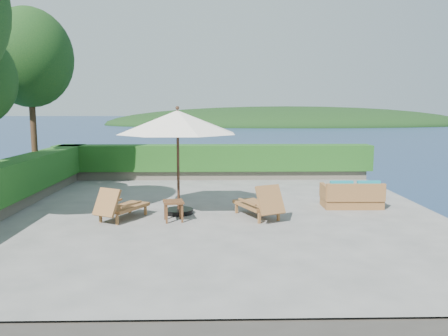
{
  "coord_description": "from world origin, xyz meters",
  "views": [
    {
      "loc": [
        0.03,
        -11.5,
        2.8
      ],
      "look_at": [
        0.3,
        0.8,
        1.1
      ],
      "focal_mm": 35.0,
      "sensor_mm": 36.0,
      "label": 1
    }
  ],
  "objects_px": {
    "wicker_loveseat": "(352,197)",
    "side_table": "(173,204)",
    "lounge_left": "(120,206)",
    "lounge_right": "(260,203)",
    "patio_umbrella": "(178,123)"
  },
  "relations": [
    {
      "from": "lounge_right",
      "to": "side_table",
      "type": "height_order",
      "value": "lounge_right"
    },
    {
      "from": "patio_umbrella",
      "to": "lounge_left",
      "type": "height_order",
      "value": "patio_umbrella"
    },
    {
      "from": "lounge_left",
      "to": "lounge_right",
      "type": "distance_m",
      "value": 3.53
    },
    {
      "from": "side_table",
      "to": "lounge_left",
      "type": "bearing_deg",
      "value": 173.46
    },
    {
      "from": "wicker_loveseat",
      "to": "lounge_right",
      "type": "bearing_deg",
      "value": -156.61
    },
    {
      "from": "lounge_left",
      "to": "patio_umbrella",
      "type": "bearing_deg",
      "value": 52.12
    },
    {
      "from": "wicker_loveseat",
      "to": "side_table",
      "type": "bearing_deg",
      "value": -163.42
    },
    {
      "from": "lounge_right",
      "to": "patio_umbrella",
      "type": "bearing_deg",
      "value": 140.74
    },
    {
      "from": "lounge_left",
      "to": "lounge_right",
      "type": "bearing_deg",
      "value": 29.66
    },
    {
      "from": "side_table",
      "to": "lounge_right",
      "type": "bearing_deg",
      "value": 6.6
    },
    {
      "from": "patio_umbrella",
      "to": "side_table",
      "type": "distance_m",
      "value": 2.13
    },
    {
      "from": "lounge_left",
      "to": "side_table",
      "type": "bearing_deg",
      "value": 21.56
    },
    {
      "from": "patio_umbrella",
      "to": "lounge_right",
      "type": "xyz_separation_m",
      "value": [
        2.11,
        -0.54,
        -2.02
      ]
    },
    {
      "from": "patio_umbrella",
      "to": "wicker_loveseat",
      "type": "xyz_separation_m",
      "value": [
        4.84,
        0.6,
        -2.09
      ]
    },
    {
      "from": "lounge_right",
      "to": "side_table",
      "type": "bearing_deg",
      "value": 161.65
    }
  ]
}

